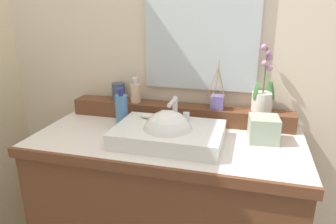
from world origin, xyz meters
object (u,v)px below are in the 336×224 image
Objects in this scene: soap_bar at (147,116)px; soap_dispenser at (135,92)px; tissue_box at (263,129)px; reed_diffuser at (217,101)px; potted_plant at (263,96)px; tumbler_cup at (119,91)px; lotion_bottle at (122,110)px; sink_basin at (168,135)px.

soap_dispenser reaches higher than soap_bar.
soap_bar is at bearing -55.62° from soap_dispenser.
tissue_box reaches higher than soap_bar.
tissue_box is at bearing -34.79° from reed_diffuser.
soap_bar is 0.59m from potted_plant.
potted_plant is at bearing -0.12° from tumbler_cup.
soap_bar is 0.75× the size of tumbler_cup.
potted_plant is 1.65× the size of lotion_bottle.
lotion_bottle is at bearing -97.26° from soap_dispenser.
reed_diffuser is (0.18, 0.29, 0.09)m from sink_basin.
reed_diffuser reaches higher than lotion_bottle.
sink_basin is at bearing -162.75° from tissue_box.
lotion_bottle is (-0.29, 0.14, 0.05)m from sink_basin.
lotion_bottle is (-0.69, -0.18, -0.08)m from potted_plant.
soap_bar is 0.21× the size of potted_plant.
soap_bar is at bearing -15.07° from lotion_bottle.
reed_diffuser is at bearing 57.52° from sink_basin.
tumbler_cup reaches higher than tissue_box.
sink_basin is 3.74× the size of tissue_box.
tissue_box is at bearing 3.06° from soap_bar.
soap_dispenser is (-0.67, -0.03, -0.02)m from potted_plant.
soap_dispenser is 1.07× the size of tissue_box.
reed_diffuser is at bearing 17.60° from lotion_bottle.
reed_diffuser is (0.56, -0.03, -0.01)m from tumbler_cup.
potted_plant reaches higher than soap_dispenser.
tumbler_cup is at bearing 176.72° from reed_diffuser.
soap_dispenser is at bearing 179.57° from reed_diffuser.
potted_plant is at bearing 92.90° from tissue_box.
soap_dispenser is at bearing 132.26° from sink_basin.
reed_diffuser reaches higher than sink_basin.
lotion_bottle is (-0.02, -0.15, -0.06)m from soap_dispenser.
lotion_bottle is at bearing -165.42° from potted_plant.
sink_basin is at bearing -26.19° from lotion_bottle.
soap_dispenser is at bearing 82.74° from lotion_bottle.
sink_basin is at bearing -141.72° from potted_plant.
soap_bar is 0.28× the size of reed_diffuser.
sink_basin is at bearing -40.30° from tumbler_cup.
soap_dispenser reaches higher than tumbler_cup.
sink_basin is 0.51m from tumbler_cup.
potted_plant is 2.56× the size of tissue_box.
potted_plant reaches higher than reed_diffuser.
lotion_bottle reaches higher than tissue_box.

